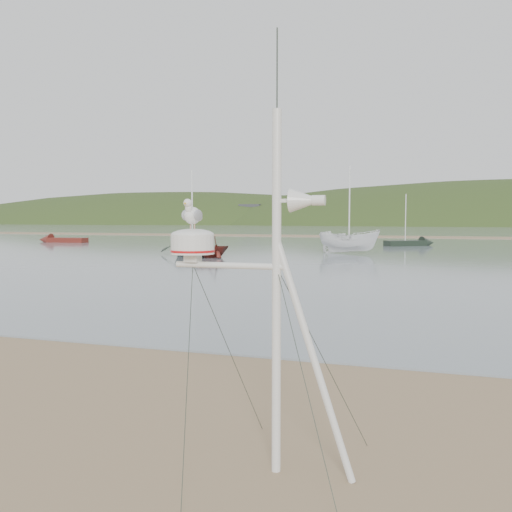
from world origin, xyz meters
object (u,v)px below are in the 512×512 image
(mast_rig, at_px, (270,369))
(boat_white, at_px, (349,223))
(boat_dark, at_px, (192,216))
(boat_red, at_px, (212,237))
(dinghy_red_far, at_px, (57,240))
(sailboat_dark_mid, at_px, (416,243))

(mast_rig, height_order, boat_white, boat_white)
(boat_dark, height_order, boat_red, boat_dark)
(boat_red, xyz_separation_m, boat_white, (7.81, 6.95, 0.91))
(boat_dark, height_order, dinghy_red_far, boat_dark)
(boat_dark, relative_size, dinghy_red_far, 0.97)
(boat_dark, distance_m, boat_red, 3.09)
(mast_rig, relative_size, dinghy_red_far, 0.79)
(mast_rig, relative_size, boat_dark, 0.82)
(mast_rig, height_order, boat_red, mast_rig)
(dinghy_red_far, bearing_deg, boat_white, -15.13)
(mast_rig, distance_m, boat_dark, 32.18)
(boat_dark, bearing_deg, boat_red, -72.92)
(boat_red, bearing_deg, dinghy_red_far, 178.02)
(boat_dark, bearing_deg, boat_white, -7.19)
(boat_red, relative_size, sailboat_dark_mid, 0.51)
(boat_red, bearing_deg, boat_white, 72.49)
(boat_dark, xyz_separation_m, sailboat_dark_mid, (14.30, 18.10, -2.45))
(mast_rig, bearing_deg, boat_white, 96.80)
(mast_rig, bearing_deg, dinghy_red_far, 130.14)
(boat_white, bearing_deg, mast_rig, -168.59)
(mast_rig, bearing_deg, sailboat_dark_mid, 89.70)
(boat_dark, xyz_separation_m, dinghy_red_far, (-22.06, 13.92, -2.47))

